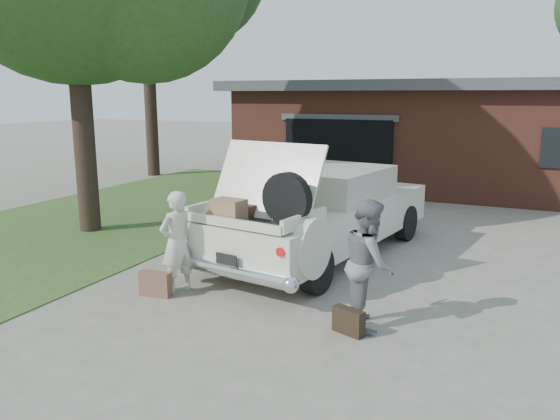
% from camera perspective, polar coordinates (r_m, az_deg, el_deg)
% --- Properties ---
extents(ground, '(90.00, 90.00, 0.00)m').
position_cam_1_polar(ground, '(8.41, -1.70, -8.13)').
color(ground, gray).
rests_on(ground, ground).
extents(grass_strip, '(6.00, 16.00, 0.02)m').
position_cam_1_polar(grass_strip, '(13.81, -16.96, -0.60)').
color(grass_strip, '#2D4C1E').
rests_on(grass_strip, ground).
extents(house, '(12.80, 7.80, 3.30)m').
position_cam_1_polar(house, '(18.78, 16.76, 7.74)').
color(house, brown).
rests_on(house, ground).
extents(sedan, '(2.97, 5.78, 2.17)m').
position_cam_1_polar(sedan, '(9.93, 4.24, -0.17)').
color(sedan, beige).
rests_on(sedan, ground).
extents(woman_left, '(0.52, 0.65, 1.53)m').
position_cam_1_polar(woman_left, '(8.16, -10.76, -3.34)').
color(woman_left, beige).
rests_on(woman_left, ground).
extents(woman_right, '(0.86, 0.96, 1.63)m').
position_cam_1_polar(woman_right, '(6.97, 9.28, -5.50)').
color(woman_right, slate).
rests_on(woman_right, ground).
extents(suitcase_left, '(0.49, 0.20, 0.37)m').
position_cam_1_polar(suitcase_left, '(8.23, -12.89, -7.54)').
color(suitcase_left, brown).
rests_on(suitcase_left, ground).
extents(suitcase_right, '(0.44, 0.28, 0.33)m').
position_cam_1_polar(suitcase_right, '(6.89, 7.17, -11.46)').
color(suitcase_right, black).
rests_on(suitcase_right, ground).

